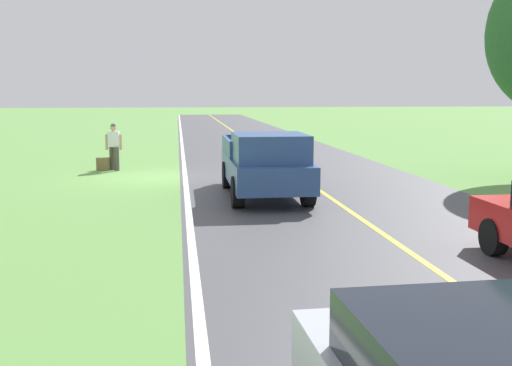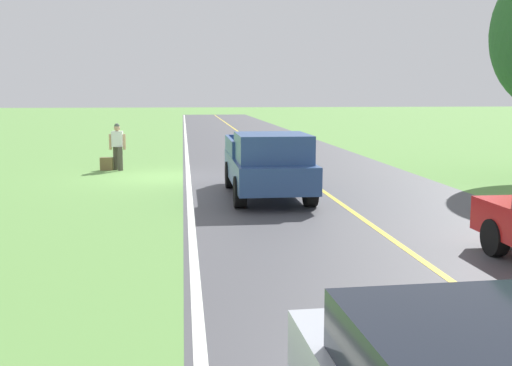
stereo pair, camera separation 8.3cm
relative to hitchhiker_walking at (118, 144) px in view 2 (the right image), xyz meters
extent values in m
plane|color=#609347|center=(-1.75, 2.18, -0.98)|extent=(200.00, 200.00, 0.00)
cube|color=#47474C|center=(-6.51, 2.18, -0.98)|extent=(8.20, 120.00, 0.00)
cube|color=silver|center=(-2.59, 2.18, -0.98)|extent=(0.16, 117.60, 0.00)
cube|color=gold|center=(-6.51, 2.18, -0.98)|extent=(0.14, 117.60, 0.00)
cylinder|color=#4C473D|center=(-0.10, 0.16, -0.54)|extent=(0.18, 0.18, 0.88)
cylinder|color=#4C473D|center=(0.10, -0.10, -0.54)|extent=(0.18, 0.18, 0.88)
cube|color=white|center=(0.00, 0.03, 0.19)|extent=(0.42, 0.29, 0.58)
sphere|color=tan|center=(0.00, 0.03, 0.59)|extent=(0.23, 0.23, 0.23)
sphere|color=#4C564C|center=(0.00, 0.03, 0.67)|extent=(0.20, 0.20, 0.20)
cube|color=black|center=(-0.01, -0.17, 0.22)|extent=(0.34, 0.23, 0.44)
cylinder|color=tan|center=(-0.26, 0.07, 0.08)|extent=(0.10, 0.10, 0.58)
cylinder|color=tan|center=(0.26, 0.03, 0.08)|extent=(0.10, 0.10, 0.58)
cube|color=brown|center=(0.43, 0.05, -0.74)|extent=(0.47, 0.24, 0.48)
cube|color=#2D4C84|center=(-4.74, 6.35, -0.23)|extent=(2.02, 5.41, 0.70)
cube|color=#2D4C84|center=(-4.73, 7.54, 0.48)|extent=(1.85, 2.17, 0.72)
cube|color=black|center=(-4.73, 7.54, 0.55)|extent=(1.69, 1.30, 0.43)
cube|color=#2D4C84|center=(-5.68, 5.28, 0.34)|extent=(0.11, 3.02, 0.45)
cube|color=#2D4C84|center=(-3.80, 5.27, 0.34)|extent=(0.11, 3.02, 0.45)
cube|color=#2D4C84|center=(-4.75, 3.76, 0.34)|extent=(1.84, 0.11, 0.45)
cylinder|color=black|center=(-5.63, 8.10, -0.58)|extent=(0.30, 0.80, 0.80)
cylinder|color=black|center=(-3.83, 8.10, -0.58)|extent=(0.30, 0.80, 0.80)
cylinder|color=black|center=(-5.65, 4.80, -0.58)|extent=(0.30, 0.80, 0.80)
cylinder|color=black|center=(-3.85, 4.80, -0.58)|extent=(0.30, 0.80, 0.80)
cylinder|color=black|center=(-7.91, 13.20, -0.65)|extent=(0.25, 0.66, 0.66)
camera|label=1|loc=(-2.36, 23.21, 1.90)|focal=42.95mm
camera|label=2|loc=(-2.44, 23.22, 1.90)|focal=42.95mm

